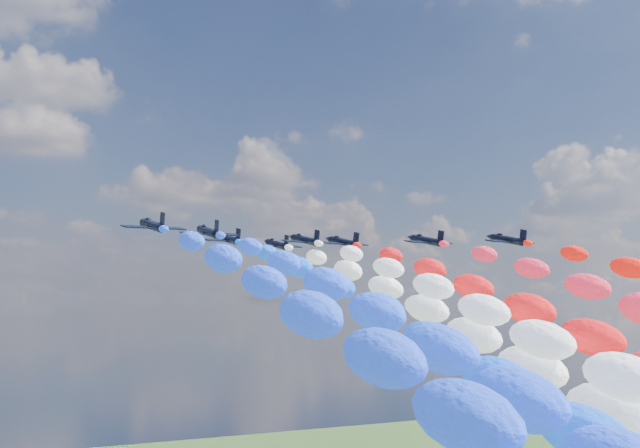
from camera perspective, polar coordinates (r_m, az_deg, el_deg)
jet_0 at (r=109.49m, az=-11.15°, el=-0.09°), size 7.98×10.88×4.14m
jet_1 at (r=118.64m, az=-7.50°, el=-0.52°), size 8.59×11.31×4.14m
jet_2 at (r=132.20m, az=-6.20°, el=-0.99°), size 8.29×11.11×4.14m
trail_2 at (r=75.85m, az=14.24°, el=-14.02°), size 6.95×131.76×47.95m
jet_3 at (r=134.16m, az=-1.01°, el=-1.07°), size 8.13×10.99×4.14m
jet_4 at (r=145.03m, az=-2.90°, el=-1.36°), size 8.11×10.97×4.14m
trail_4 at (r=90.49m, az=16.47°, el=-12.47°), size 6.95×131.76×47.95m
jet_5 at (r=138.99m, az=1.56°, el=-1.21°), size 8.51×11.26×4.14m
jet_6 at (r=136.42m, az=7.15°, el=-1.10°), size 7.90×10.82×4.14m
jet_7 at (r=136.85m, az=12.45°, el=-1.03°), size 8.29×11.10×4.14m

